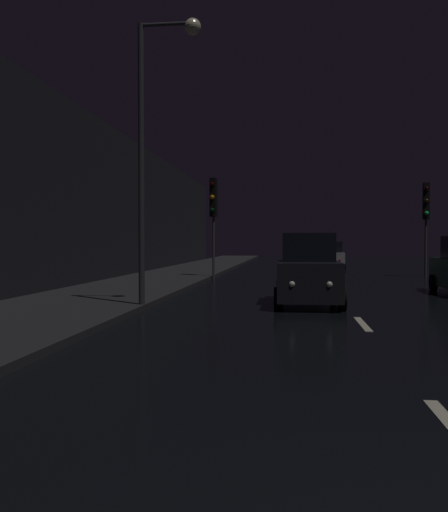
# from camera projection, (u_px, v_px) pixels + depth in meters

# --- Properties ---
(ground) EXTENTS (27.74, 84.00, 0.02)m
(ground) POSITION_uv_depth(u_px,v_px,m) (324.00, 281.00, 26.75)
(ground) COLOR black
(sidewalk_left) EXTENTS (4.40, 84.00, 0.15)m
(sidewalk_left) POSITION_uv_depth(u_px,v_px,m) (165.00, 278.00, 27.64)
(sidewalk_left) COLOR #28282B
(sidewalk_left) RESTS_ON ground
(building_facade_left) EXTENTS (0.80, 63.00, 7.21)m
(building_facade_left) POSITION_uv_depth(u_px,v_px,m) (88.00, 201.00, 24.38)
(building_facade_left) COLOR black
(building_facade_left) RESTS_ON ground
(lane_centerline) EXTENTS (0.16, 37.37, 0.01)m
(lane_centerline) POSITION_uv_depth(u_px,v_px,m) (330.00, 287.00, 22.89)
(lane_centerline) COLOR beige
(lane_centerline) RESTS_ON ground
(traffic_light_far_right) EXTENTS (0.32, 0.47, 4.89)m
(traffic_light_far_right) POSITION_uv_depth(u_px,v_px,m) (426.00, 209.00, 29.24)
(traffic_light_far_right) COLOR #38383A
(traffic_light_far_right) RESTS_ON ground
(traffic_light_far_left) EXTENTS (0.37, 0.48, 4.97)m
(traffic_light_far_left) POSITION_uv_depth(u_px,v_px,m) (213.00, 206.00, 27.83)
(traffic_light_far_left) COLOR #38383A
(traffic_light_far_left) RESTS_ON ground
(streetlamp_overhead) EXTENTS (1.70, 0.44, 7.71)m
(streetlamp_overhead) POSITION_uv_depth(u_px,v_px,m) (157.00, 121.00, 15.04)
(streetlamp_overhead) COLOR #2D2D30
(streetlamp_overhead) RESTS_ON ground
(car_approaching_headlights) EXTENTS (1.90, 4.12, 2.08)m
(car_approaching_headlights) POSITION_uv_depth(u_px,v_px,m) (308.00, 272.00, 16.51)
(car_approaching_headlights) COLOR black
(car_approaching_headlights) RESTS_ON ground
(car_distant_taillights) EXTENTS (1.69, 3.66, 1.84)m
(car_distant_taillights) POSITION_uv_depth(u_px,v_px,m) (331.00, 256.00, 38.31)
(car_distant_taillights) COLOR #A5A8AD
(car_distant_taillights) RESTS_ON ground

